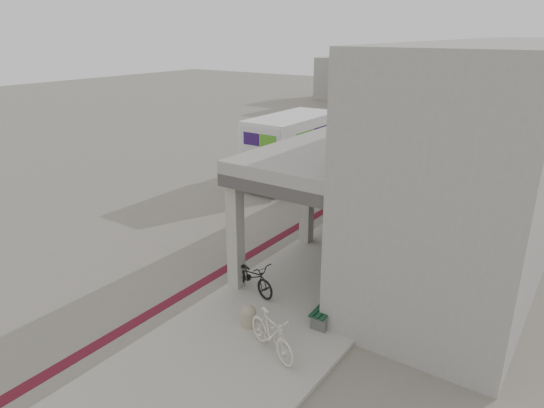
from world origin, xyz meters
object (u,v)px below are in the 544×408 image
Objects in this scene: utility_cabinet at (384,244)px; fedex_truck at (302,144)px; bicycle_cream at (272,334)px; bench at (332,305)px; bicycle_black at (252,276)px.

fedex_truck is at bearing 151.14° from utility_cabinet.
utility_cabinet is at bearing 20.67° from bicycle_cream.
utility_cabinet is at bearing 89.84° from bench.
bicycle_cream is at bearing -120.11° from bicycle_black.
fedex_truck reaches higher than bicycle_black.
bicycle_black is at bearing -105.21° from utility_cabinet.
bicycle_black is (-2.53, -0.19, 0.16)m from bench.
bench is 1.10× the size of bicycle_cream.
bench is at bearing -73.12° from utility_cabinet.
utility_cabinet reaches higher than bicycle_cream.
utility_cabinet is 0.63× the size of bicycle_cream.
bicycle_cream is (-0.40, -2.24, 0.21)m from bench.
fedex_truck is 10.27m from utility_cabinet.
fedex_truck is 4.44× the size of bicycle_cream.
bicycle_cream is at bearing -61.02° from fedex_truck.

